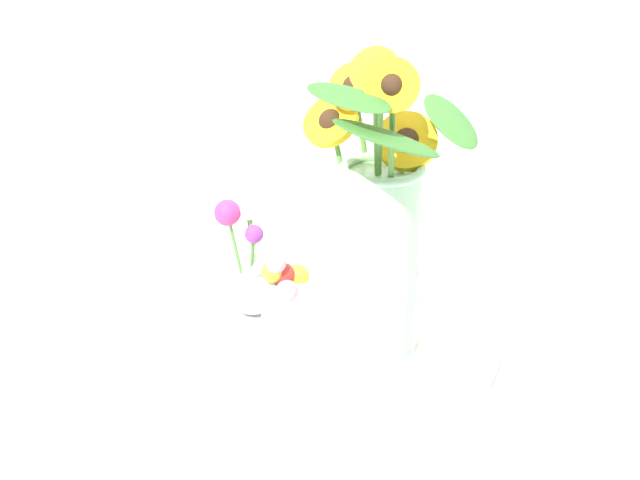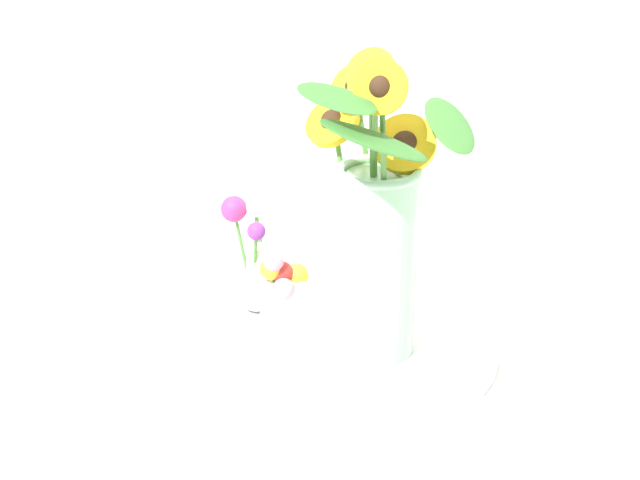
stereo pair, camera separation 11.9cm
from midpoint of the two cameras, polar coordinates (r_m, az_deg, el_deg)
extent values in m
plane|color=silver|center=(1.20, -4.55, -8.61)|extent=(6.00, 6.00, 0.00)
cylinder|color=white|center=(1.26, -2.72, -6.19)|extent=(0.50, 0.50, 0.02)
cylinder|color=#99CC9E|center=(1.16, 0.90, -1.49)|extent=(0.11, 0.11, 0.25)
torus|color=#99CC9E|center=(1.11, 0.95, 4.50)|extent=(0.11, 0.11, 0.01)
cylinder|color=#4C8438|center=(1.17, 0.60, 2.07)|extent=(0.08, 0.03, 0.31)
cylinder|color=yellow|center=(1.14, -0.87, 9.79)|extent=(0.08, 0.05, 0.07)
sphere|color=#382314|center=(1.14, -0.87, 9.79)|extent=(0.03, 0.03, 0.03)
cylinder|color=#4C8438|center=(1.11, 0.69, 2.16)|extent=(0.03, 0.03, 0.33)
cylinder|color=yellow|center=(1.07, 0.31, 10.74)|extent=(0.06, 0.04, 0.06)
sphere|color=#382314|center=(1.07, 0.31, 10.74)|extent=(0.03, 0.03, 0.03)
cylinder|color=#4C8438|center=(1.13, 0.69, 2.16)|extent=(0.02, 0.05, 0.32)
cylinder|color=yellow|center=(1.05, 0.70, 9.86)|extent=(0.07, 0.04, 0.07)
sphere|color=#382314|center=(1.05, 0.70, 9.86)|extent=(0.03, 0.03, 0.03)
cylinder|color=#4C8438|center=(1.16, -0.81, 1.13)|extent=(0.08, 0.07, 0.23)
cylinder|color=yellow|center=(1.16, -2.28, 7.57)|extent=(0.09, 0.06, 0.08)
sphere|color=#382314|center=(1.16, -2.28, 7.57)|extent=(0.03, 0.03, 0.03)
cylinder|color=#4C8438|center=(1.15, 1.06, 0.27)|extent=(0.05, 0.04, 0.24)
cylinder|color=yellow|center=(1.12, 2.52, 6.30)|extent=(0.09, 0.06, 0.08)
sphere|color=#382314|center=(1.12, 2.52, 6.30)|extent=(0.03, 0.03, 0.03)
cylinder|color=#4C8438|center=(1.09, 1.43, 2.46)|extent=(0.02, 0.09, 0.30)
cylinder|color=yellow|center=(1.00, 1.28, 9.90)|extent=(0.07, 0.03, 0.06)
sphere|color=#382314|center=(1.00, 1.28, 9.90)|extent=(0.03, 0.03, 0.03)
ellipsoid|color=#38702D|center=(1.11, 5.30, 7.57)|extent=(0.11, 0.14, 0.06)
ellipsoid|color=#38702D|center=(1.00, -1.61, 9.04)|extent=(0.11, 0.07, 0.03)
ellipsoid|color=#38702D|center=(1.00, 0.87, 6.47)|extent=(0.14, 0.09, 0.05)
cylinder|color=white|center=(1.22, -5.13, -4.50)|extent=(0.06, 0.06, 0.08)
cylinder|color=#4C8438|center=(1.20, -5.36, -3.79)|extent=(0.02, 0.01, 0.08)
sphere|color=yellow|center=(1.18, -5.95, -2.09)|extent=(0.03, 0.03, 0.03)
cylinder|color=#4C8438|center=(1.19, -5.25, -3.33)|extent=(0.02, 0.02, 0.08)
sphere|color=pink|center=(1.17, -5.74, -1.57)|extent=(0.03, 0.03, 0.03)
cylinder|color=#4C8438|center=(1.20, -5.20, -4.48)|extent=(0.02, 0.02, 0.06)
sphere|color=pink|center=(1.18, -5.03, -3.35)|extent=(0.03, 0.03, 0.03)
cylinder|color=#4C8438|center=(1.20, -5.19, -3.72)|extent=(0.01, 0.01, 0.07)
sphere|color=red|center=(1.19, -5.21, -2.27)|extent=(0.03, 0.03, 0.03)
cylinder|color=#4C8438|center=(1.21, -4.62, -3.89)|extent=(0.01, 0.02, 0.06)
sphere|color=yellow|center=(1.20, -4.31, -2.42)|extent=(0.03, 0.03, 0.03)
sphere|color=white|center=(1.29, -6.97, -3.42)|extent=(0.07, 0.07, 0.07)
cylinder|color=white|center=(1.26, -7.08, -1.39)|extent=(0.03, 0.03, 0.04)
cylinder|color=#4C8438|center=(1.28, -7.99, -1.03)|extent=(0.03, 0.01, 0.12)
sphere|color=#C6337A|center=(1.26, -8.66, 1.68)|extent=(0.04, 0.04, 0.04)
cylinder|color=#4C8438|center=(1.25, -7.13, -1.51)|extent=(0.02, 0.03, 0.10)
sphere|color=purple|center=(1.21, -7.05, 0.32)|extent=(0.03, 0.03, 0.03)
cylinder|color=#4C8438|center=(1.27, -6.79, -0.76)|extent=(0.03, 0.01, 0.12)
sphere|color=white|center=(1.26, -7.29, 1.86)|extent=(0.03, 0.03, 0.03)
cylinder|color=#4C8438|center=(1.28, -7.05, -0.33)|extent=(0.03, 0.04, 0.11)
sphere|color=white|center=(1.28, -7.43, 2.42)|extent=(0.04, 0.04, 0.04)
camera|label=1|loc=(0.06, -92.86, -1.29)|focal=50.00mm
camera|label=2|loc=(0.06, 87.14, 1.29)|focal=50.00mm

